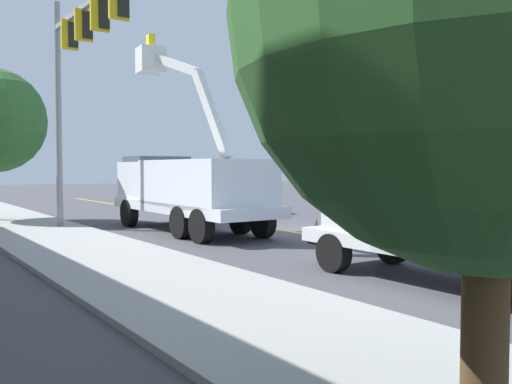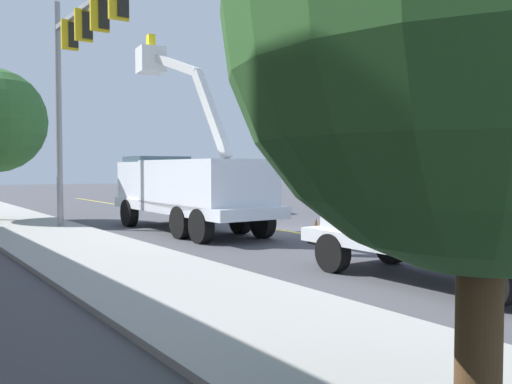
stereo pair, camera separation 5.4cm
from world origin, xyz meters
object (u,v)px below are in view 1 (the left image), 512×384
(traffic_cone_mid_front, at_px, (317,231))
(utility_bucket_truck, at_px, (187,186))
(service_pickup_truck, at_px, (435,226))
(passing_minivan, at_px, (232,193))
(traffic_cone_mid_rear, at_px, (176,210))
(traffic_signal_mast, at_px, (78,58))

(traffic_cone_mid_front, bearing_deg, utility_bucket_truck, 27.01)
(utility_bucket_truck, relative_size, service_pickup_truck, 1.45)
(utility_bucket_truck, relative_size, passing_minivan, 1.69)
(service_pickup_truck, xyz_separation_m, passing_minivan, (17.29, -3.52, -0.15))
(traffic_cone_mid_front, relative_size, traffic_cone_mid_rear, 0.89)
(traffic_cone_mid_rear, bearing_deg, traffic_cone_mid_front, -172.18)
(service_pickup_truck, xyz_separation_m, traffic_cone_mid_front, (5.66, -0.97, -0.74))
(passing_minivan, height_order, traffic_signal_mast, traffic_signal_mast)
(service_pickup_truck, distance_m, traffic_cone_mid_front, 5.79)
(traffic_signal_mast, bearing_deg, utility_bucket_truck, -98.42)
(utility_bucket_truck, bearing_deg, passing_minivan, -35.15)
(traffic_cone_mid_rear, bearing_deg, traffic_signal_mast, 130.00)
(service_pickup_truck, bearing_deg, traffic_cone_mid_front, -9.76)
(service_pickup_truck, xyz_separation_m, traffic_signal_mast, (10.84, 4.99, 4.74))
(service_pickup_truck, height_order, traffic_cone_mid_rear, service_pickup_truck)
(utility_bucket_truck, xyz_separation_m, traffic_cone_mid_rear, (4.48, -1.11, -1.19))
(traffic_cone_mid_rear, height_order, traffic_signal_mast, traffic_signal_mast)
(traffic_cone_mid_front, bearing_deg, passing_minivan, -12.35)
(service_pickup_truck, distance_m, traffic_signal_mast, 12.84)
(utility_bucket_truck, relative_size, traffic_cone_mid_rear, 9.85)
(traffic_cone_mid_rear, xyz_separation_m, traffic_signal_mast, (-3.95, 4.71, 5.43))
(service_pickup_truck, relative_size, passing_minivan, 1.16)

